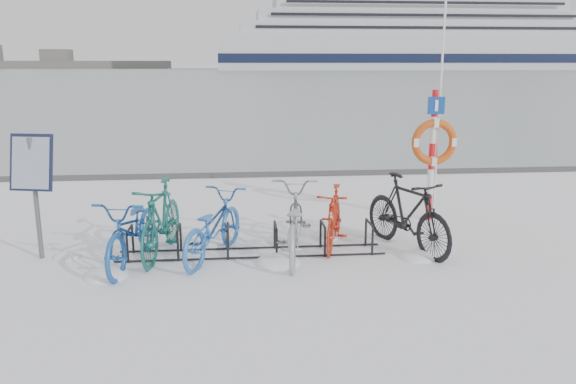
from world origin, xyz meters
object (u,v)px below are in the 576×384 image
at_px(bike_rack, 252,242).
at_px(info_board, 32,170).
at_px(lifebuoy_station, 434,142).
at_px(cruise_ferry, 413,34).

height_order(bike_rack, info_board, info_board).
xyz_separation_m(info_board, lifebuoy_station, (6.42, 1.47, 0.11)).
relative_size(info_board, cruise_ferry, 0.01).
bearing_deg(info_board, cruise_ferry, 83.33).
bearing_deg(lifebuoy_station, cruise_ferry, 72.66).
height_order(info_board, cruise_ferry, cruise_ferry).
distance_m(bike_rack, info_board, 3.32).
bearing_deg(cruise_ferry, lifebuoy_station, -107.34).
height_order(bike_rack, cruise_ferry, cruise_ferry).
xyz_separation_m(bike_rack, lifebuoy_station, (3.30, 1.55, 1.26)).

